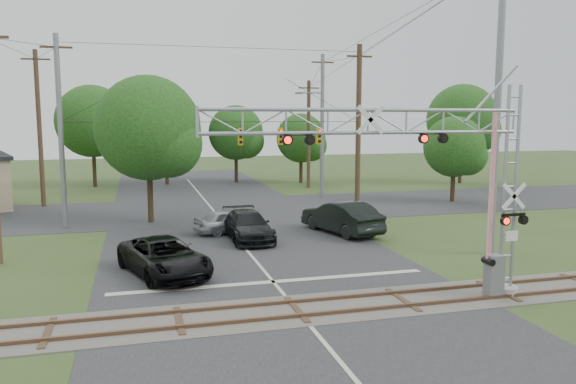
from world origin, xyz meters
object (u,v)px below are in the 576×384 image
object	(u,v)px
crossing_gantry	(426,169)
traffic_signal_span	(234,132)
pickup_black	(164,257)
sedan_silver	(229,221)
car_dark	(248,226)
streetlight	(320,139)

from	to	relation	value
crossing_gantry	traffic_signal_span	size ratio (longest dim) A/B	0.62
pickup_black	sedan_silver	xyz separation A→B (m)	(4.07, 8.07, -0.08)
traffic_signal_span	car_dark	world-z (taller)	traffic_signal_span
crossing_gantry	streetlight	distance (m)	26.55
traffic_signal_span	pickup_black	xyz separation A→B (m)	(-5.10, -12.23, -4.91)
crossing_gantry	streetlight	xyz separation A→B (m)	(4.74, 26.13, 0.08)
car_dark	sedan_silver	bearing A→B (deg)	105.12
car_dark	streetlight	world-z (taller)	streetlight
crossing_gantry	sedan_silver	bearing A→B (deg)	108.26
sedan_silver	streetlight	world-z (taller)	streetlight
pickup_black	car_dark	size ratio (longest dim) A/B	1.05
crossing_gantry	streetlight	size ratio (longest dim) A/B	1.36
crossing_gantry	sedan_silver	distance (m)	15.53
pickup_black	streetlight	world-z (taller)	streetlight
crossing_gantry	pickup_black	bearing A→B (deg)	144.97
crossing_gantry	sedan_silver	xyz separation A→B (m)	(-4.69, 14.21, -4.14)
crossing_gantry	car_dark	world-z (taller)	crossing_gantry
sedan_silver	car_dark	bearing A→B (deg)	178.20
traffic_signal_span	streetlight	size ratio (longest dim) A/B	2.20
sedan_silver	streetlight	bearing A→B (deg)	-56.88
pickup_black	car_dark	distance (m)	7.54
car_dark	streetlight	bearing A→B (deg)	56.55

